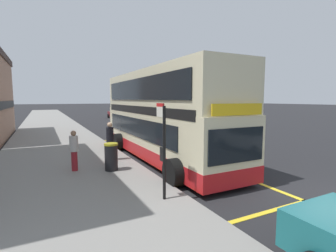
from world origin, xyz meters
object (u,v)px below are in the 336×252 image
at_px(parked_car_maroon_distant, 116,113).
at_px(pedestrian_waiting_near_sign, 74,149).
at_px(bus_stop_sign, 163,144).
at_px(parked_car_maroon_kerbside, 164,118).
at_px(double_decker_bus, 161,118).
at_px(pedestrian_further_back, 110,139).
at_px(litter_bin, 111,157).

xyz_separation_m(parked_car_maroon_distant, pedestrian_waiting_near_sign, (-9.37, -28.06, 0.23)).
bearing_deg(parked_car_maroon_distant, pedestrian_waiting_near_sign, 73.80).
height_order(bus_stop_sign, parked_car_maroon_kerbside, bus_stop_sign).
bearing_deg(parked_car_maroon_distant, double_decker_bus, 81.67).
height_order(double_decker_bus, bus_stop_sign, double_decker_bus).
height_order(double_decker_bus, parked_car_maroon_kerbside, double_decker_bus).
xyz_separation_m(double_decker_bus, bus_stop_sign, (-2.29, -4.96, -0.30)).
relative_size(parked_car_maroon_kerbside, pedestrian_waiting_near_sign, 2.55).
distance_m(bus_stop_sign, pedestrian_further_back, 5.29).
bearing_deg(pedestrian_further_back, pedestrian_waiting_near_sign, -147.64).
distance_m(parked_car_maroon_kerbside, pedestrian_further_back, 17.85).
xyz_separation_m(pedestrian_waiting_near_sign, pedestrian_further_back, (1.73, 1.10, 0.10)).
xyz_separation_m(parked_car_maroon_kerbside, parked_car_maroon_distant, (-2.39, 12.20, 0.00)).
bearing_deg(litter_bin, pedestrian_further_back, 77.31).
height_order(parked_car_maroon_distant, pedestrian_further_back, pedestrian_further_back).
bearing_deg(bus_stop_sign, parked_car_maroon_distant, 77.08).
relative_size(parked_car_maroon_distant, pedestrian_waiting_near_sign, 2.55).
relative_size(double_decker_bus, litter_bin, 9.84).
height_order(double_decker_bus, pedestrian_further_back, double_decker_bus).
bearing_deg(parked_car_maroon_kerbside, pedestrian_further_back, 57.35).
bearing_deg(bus_stop_sign, pedestrian_waiting_near_sign, 115.48).
xyz_separation_m(bus_stop_sign, pedestrian_waiting_near_sign, (-1.98, 4.15, -0.73)).
bearing_deg(parked_car_maroon_distant, litter_bin, 76.63).
distance_m(double_decker_bus, parked_car_maroon_distant, 27.76).
xyz_separation_m(double_decker_bus, pedestrian_further_back, (-2.54, 0.29, -0.93)).
distance_m(parked_car_maroon_kerbside, parked_car_maroon_distant, 12.43).
bearing_deg(pedestrian_further_back, parked_car_maroon_kerbside, 55.81).
bearing_deg(parked_car_maroon_distant, bus_stop_sign, 79.34).
height_order(parked_car_maroon_distant, litter_bin, parked_car_maroon_distant).
relative_size(parked_car_maroon_distant, litter_bin, 3.76).
bearing_deg(parked_car_maroon_kerbside, double_decker_bus, 65.10).
relative_size(pedestrian_waiting_near_sign, pedestrian_further_back, 0.91).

